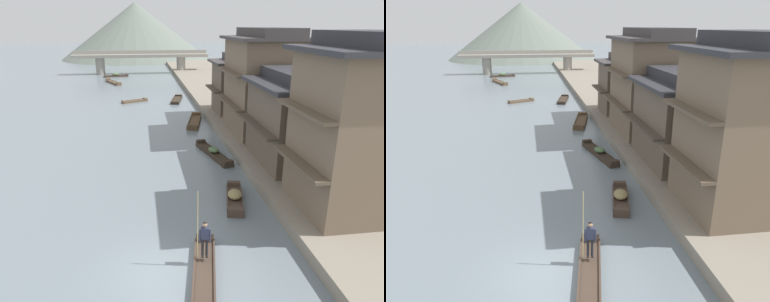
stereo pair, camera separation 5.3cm
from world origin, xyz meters
TOP-DOWN VIEW (x-y plane):
  - ground_plane at (0.00, 0.00)m, footprint 400.00×400.00m
  - riverbank_right at (15.49, 30.00)m, footprint 18.00×110.00m
  - boat_foreground_poled at (1.90, -0.67)m, footprint 1.81×5.15m
  - boatman_person at (2.04, 0.18)m, footprint 0.57×0.29m
  - boat_moored_nearest at (4.77, 5.63)m, footprint 1.67×3.86m
  - boat_moored_second at (-4.98, 59.88)m, footprint 4.82×1.88m
  - boat_moored_third at (-1.16, 35.00)m, footprint 3.45×2.22m
  - boat_moored_far at (4.38, 35.01)m, footprint 2.09×5.17m
  - boat_midriver_drifting at (5.08, 13.44)m, footprint 2.00×5.59m
  - boat_midriver_upstream at (-4.93, 51.36)m, footprint 3.00×5.46m
  - boat_upstream_distant at (5.04, 23.24)m, footprint 2.33×5.60m
  - house_waterfront_nearest at (10.27, 3.14)m, footprint 6.57×6.06m
  - house_waterfront_second at (10.06, 10.01)m, footprint 6.16×7.54m
  - house_waterfront_tall at (10.37, 17.61)m, footprint 6.79×8.09m
  - house_waterfront_narrow at (10.51, 24.81)m, footprint 7.06×5.72m
  - stone_bridge at (0.00, 63.90)m, footprint 27.31×2.40m
  - hill_far_west at (-1.11, 100.51)m, footprint 43.00×43.00m

SIDE VIEW (x-z plane):
  - ground_plane at x=0.00m, z-range 0.00..0.00m
  - boat_moored_third at x=-1.16m, z-range -0.05..0.31m
  - boat_moored_far at x=4.38m, z-range -0.07..0.33m
  - boat_foreground_poled at x=1.90m, z-range -0.08..0.38m
  - boat_upstream_distant at x=5.04m, z-range -0.10..0.44m
  - boat_midriver_upstream at x=-4.93m, z-range -0.10..0.47m
  - boat_midriver_drifting at x=5.08m, z-range -0.12..0.56m
  - boat_moored_nearest at x=4.77m, z-range -0.10..0.60m
  - boat_moored_second at x=-4.98m, z-range -0.12..0.63m
  - riverbank_right at x=15.49m, z-range 0.00..0.66m
  - boatman_person at x=2.04m, z-range -0.06..2.98m
  - stone_bridge at x=0.00m, z-range 0.73..5.32m
  - house_waterfront_second at x=10.06m, z-range 0.59..6.73m
  - house_waterfront_narrow at x=10.51m, z-range 0.60..6.74m
  - house_waterfront_tall at x=10.37m, z-range 0.58..9.32m
  - house_waterfront_nearest at x=10.27m, z-range 0.60..9.34m
  - hill_far_west at x=-1.11m, z-range 0.00..15.64m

